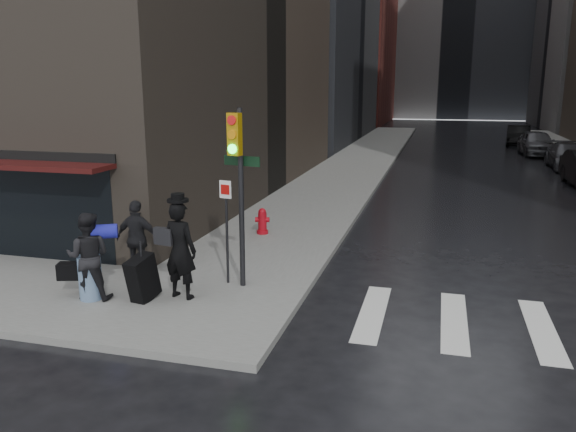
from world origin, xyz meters
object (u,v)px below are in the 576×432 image
man_jeans (88,256)px  parked_car_3 (569,156)px  man_overcoat (172,254)px  fire_hydrant (262,222)px  parked_car_4 (537,143)px  man_greycoat (138,239)px  parked_car_5 (518,136)px  traffic_light (237,174)px

man_jeans → parked_car_3: size_ratio=0.38×
man_overcoat → fire_hydrant: size_ratio=2.90×
man_overcoat → parked_car_4: bearing=-101.0°
man_overcoat → man_greycoat: size_ratio=1.25×
man_overcoat → man_greycoat: (-1.40, 1.04, -0.05)m
man_jeans → man_greycoat: (0.27, 1.53, -0.02)m
man_greycoat → parked_car_5: 37.55m
traffic_light → parked_car_5: bearing=86.2°
man_greycoat → parked_car_4: size_ratio=0.37×
parked_car_3 → parked_car_5: parked_car_5 is taller
man_overcoat → parked_car_4: man_overcoat is taller
man_overcoat → parked_car_4: 32.31m
man_overcoat → traffic_light: size_ratio=0.58×
man_greycoat → parked_car_3: size_ratio=0.37×
parked_car_3 → traffic_light: bearing=-116.0°
fire_hydrant → parked_car_5: 32.78m
parked_car_5 → man_overcoat: bearing=-101.6°
man_jeans → parked_car_3: man_jeans is taller
parked_car_5 → traffic_light: bearing=-100.4°
parked_car_3 → parked_car_4: parked_car_4 is taller
man_greycoat → man_jeans: bearing=78.2°
man_overcoat → parked_car_3: size_ratio=0.47×
man_jeans → traffic_light: size_ratio=0.47×
man_greycoat → traffic_light: bearing=177.7°
traffic_light → parked_car_4: 31.03m
man_overcoat → man_greycoat: 1.74m
parked_car_3 → parked_car_5: size_ratio=1.03×
man_jeans → traffic_light: (2.75, 1.51, 1.60)m
man_greycoat → parked_car_4: 31.87m
fire_hydrant → parked_car_3: bearing=57.0°
fire_hydrant → man_greycoat: bearing=-109.4°
man_overcoat → man_jeans: 1.73m
man_greycoat → traffic_light: (2.49, -0.02, 1.62)m
traffic_light → man_jeans: bearing=-139.5°
traffic_light → parked_car_4: bearing=82.3°
man_greycoat → parked_car_4: bearing=-115.6°
man_greycoat → parked_car_4: man_greycoat is taller
man_jeans → fire_hydrant: (1.85, 6.03, -0.58)m
man_overcoat → traffic_light: bearing=-127.3°
man_overcoat → man_greycoat: bearing=-26.9°
parked_car_3 → parked_car_5: (-1.16, 12.52, 0.07)m
man_greycoat → parked_car_5: size_ratio=0.38×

